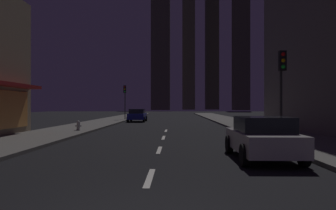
{
  "coord_description": "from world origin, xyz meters",
  "views": [
    {
      "loc": [
        0.63,
        -5.14,
        1.82
      ],
      "look_at": [
        0.0,
        26.17,
        1.88
      ],
      "focal_mm": 35.44,
      "sensor_mm": 36.0,
      "label": 1
    }
  ],
  "objects_px": {
    "car_parked_near": "(262,138)",
    "fire_hydrant_far_left": "(78,126)",
    "traffic_light_far_left": "(125,95)",
    "car_parked_far": "(137,115)",
    "traffic_light_near_right": "(282,75)"
  },
  "relations": [
    {
      "from": "car_parked_far",
      "to": "traffic_light_near_right",
      "type": "distance_m",
      "value": 24.14
    },
    {
      "from": "traffic_light_near_right",
      "to": "traffic_light_far_left",
      "type": "height_order",
      "value": "same"
    },
    {
      "from": "fire_hydrant_far_left",
      "to": "traffic_light_near_right",
      "type": "distance_m",
      "value": 13.74
    },
    {
      "from": "car_parked_near",
      "to": "fire_hydrant_far_left",
      "type": "xyz_separation_m",
      "value": [
        -9.5,
        11.0,
        -0.29
      ]
    },
    {
      "from": "fire_hydrant_far_left",
      "to": "car_parked_near",
      "type": "bearing_deg",
      "value": -49.18
    },
    {
      "from": "car_parked_far",
      "to": "traffic_light_near_right",
      "type": "bearing_deg",
      "value": -67.73
    },
    {
      "from": "traffic_light_far_left",
      "to": "fire_hydrant_far_left",
      "type": "bearing_deg",
      "value": -91.25
    },
    {
      "from": "car_parked_near",
      "to": "fire_hydrant_far_left",
      "type": "relative_size",
      "value": 6.48
    },
    {
      "from": "car_parked_near",
      "to": "traffic_light_far_left",
      "type": "relative_size",
      "value": 1.01
    },
    {
      "from": "car_parked_far",
      "to": "fire_hydrant_far_left",
      "type": "xyz_separation_m",
      "value": [
        -2.3,
        -15.06,
        -0.29
      ]
    },
    {
      "from": "fire_hydrant_far_left",
      "to": "traffic_light_far_left",
      "type": "distance_m",
      "value": 18.52
    },
    {
      "from": "traffic_light_near_right",
      "to": "traffic_light_far_left",
      "type": "xyz_separation_m",
      "value": [
        -11.0,
        25.49,
        0.0
      ]
    },
    {
      "from": "fire_hydrant_far_left",
      "to": "traffic_light_near_right",
      "type": "relative_size",
      "value": 0.16
    },
    {
      "from": "car_parked_near",
      "to": "car_parked_far",
      "type": "height_order",
      "value": "same"
    },
    {
      "from": "car_parked_near",
      "to": "traffic_light_far_left",
      "type": "distance_m",
      "value": 30.79
    }
  ]
}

